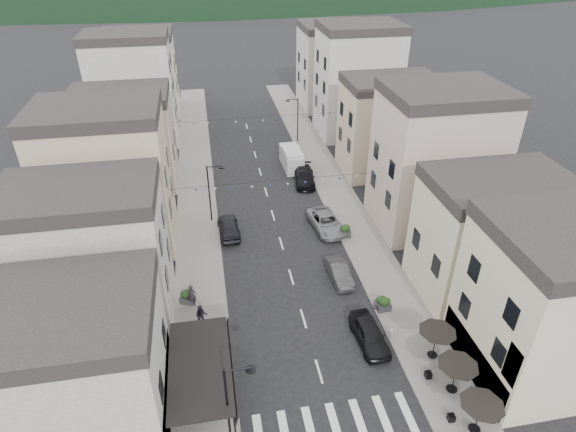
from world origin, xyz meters
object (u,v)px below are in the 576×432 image
Objects in this scene: pedestrian_a at (192,296)px; parked_car_d at (305,177)px; parked_car_c at (326,222)px; delivery_van at (292,158)px; parked_car_b at (339,272)px; parked_car_a at (370,334)px; parked_car_e at (229,227)px; pedestrian_b at (201,316)px.

parked_car_d is at bearing 55.70° from pedestrian_a.
parked_car_c is 1.04× the size of parked_car_d.
delivery_van is (-0.71, 13.89, 0.45)m from parked_car_c.
delivery_van reaches higher than parked_car_c.
parked_car_b is 0.79× the size of parked_car_d.
parked_car_a is 0.84× the size of parked_car_c.
parked_car_e is 12.18m from pedestrian_b.
pedestrian_a reaches higher than pedestrian_b.
parked_car_c is at bearing 42.65° from pedestrian_b.
parked_car_c is 13.92m from delivery_van.
parked_car_c is at bearing 35.04° from pedestrian_a.
parked_car_a reaches higher than parked_car_c.
pedestrian_b is (-2.83, -11.84, 0.23)m from parked_car_e.
delivery_van is (-0.71, 4.23, 0.45)m from parked_car_d.
parked_car_e is 2.59× the size of pedestrian_b.
delivery_van is 27.44m from pedestrian_b.
pedestrian_a is (-12.69, -18.52, 0.29)m from parked_car_d.
parked_car_e is 15.66m from delivery_van.
parked_car_d reaches higher than parked_car_c.
parked_car_d is 12.81m from parked_car_e.
parked_car_e is (-8.65, 15.49, 0.02)m from parked_car_a.
parked_car_b is 0.76× the size of parked_car_c.
pedestrian_a reaches higher than parked_car_b.
parked_car_b is 21.49m from delivery_van.
parked_car_e is at bearing 70.15° from pedestrian_a.
delivery_van is (8.49, 13.15, 0.41)m from parked_car_e.
pedestrian_b reaches higher than parked_car_a.
parked_car_a is 24.42m from parked_car_d.
pedestrian_a reaches higher than parked_car_a.
parked_car_d is 24.00m from pedestrian_b.
pedestrian_a is at bearing -176.62° from parked_car_b.
delivery_van is 2.86× the size of pedestrian_b.
pedestrian_a is (-3.49, -9.60, 0.25)m from parked_car_e.
parked_car_d is at bearing -138.37° from parked_car_e.
parked_car_e is (-9.20, -8.92, 0.04)m from parked_car_d.
parked_car_e reaches higher than parked_car_d.
parked_car_d is at bearing 85.36° from parked_car_a.
parked_car_e reaches higher than parked_car_a.
parked_car_c is 2.92× the size of pedestrian_a.
pedestrian_b reaches higher than parked_car_b.
parked_car_c is 15.48m from pedestrian_a.
delivery_van reaches higher than parked_car_a.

